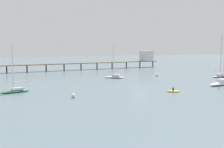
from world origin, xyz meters
name	(u,v)px	position (x,y,z in m)	size (l,w,h in m)	color
ground_plane	(141,87)	(0.00, 0.00, 0.00)	(400.00, 400.00, 0.00)	slate
pier	(120,59)	(18.55, 55.55, 4.16)	(76.08, 11.36, 7.74)	brown
sailboat_gray	(222,76)	(34.29, 9.14, 0.58)	(7.50, 3.76, 9.83)	gray
sailboat_white	(221,82)	(20.96, -4.61, 0.76)	(9.14, 4.42, 13.02)	white
sailboat_cream	(115,76)	(1.63, 20.51, 0.62)	(6.77, 5.66, 10.41)	beige
sailboat_green	(15,90)	(-28.98, 3.32, 0.63)	(6.97, 3.87, 10.48)	#287F4C
dinghy_yellow	(173,91)	(3.34, -8.92, 0.21)	(3.16, 2.50, 1.14)	yellow
mooring_buoy_mid	(157,75)	(16.32, 19.39, 0.44)	(0.88, 0.88, 0.88)	silver
mooring_buoy_far	(73,96)	(-18.82, -7.52, 0.43)	(0.86, 0.86, 0.86)	silver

